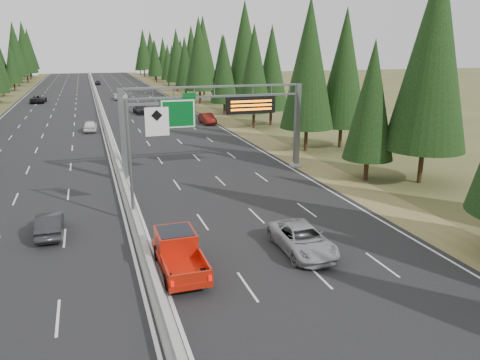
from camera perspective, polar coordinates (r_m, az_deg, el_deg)
name	(u,v)px	position (r m, az deg, el deg)	size (l,w,h in m)	color
road	(101,113)	(85.22, -16.58, 7.87)	(32.00, 260.00, 0.08)	black
shoulder_right	(201,109)	(87.53, -4.75, 8.66)	(3.60, 260.00, 0.06)	olive
median_barrier	(101,111)	(85.17, -16.60, 8.12)	(0.70, 260.00, 0.85)	gray
sign_gantry	(222,116)	(41.34, -2.19, 7.83)	(16.75, 0.98, 7.80)	slate
hov_sign_pole	(139,152)	(30.26, -12.22, 3.40)	(2.80, 0.50, 8.00)	slate
tree_row_right	(239,60)	(79.06, -0.09, 14.43)	(11.43, 243.15, 18.52)	black
silver_minivan	(302,239)	(26.37, 7.61, -7.18)	(2.47, 5.35, 1.49)	#A3A3A8
red_pickup	(177,249)	(24.52, -7.63, -8.29)	(2.05, 5.73, 1.87)	black
car_ahead_green	(160,110)	(80.60, -9.75, 8.40)	(1.68, 4.16, 1.42)	#135526
car_ahead_dkred	(207,119)	(69.76, -4.01, 7.48)	(1.61, 4.61, 1.52)	#63140E
car_ahead_dkgrey	(141,109)	(82.10, -12.00, 8.45)	(2.10, 5.16, 1.50)	black
car_ahead_white	(121,96)	(104.92, -14.32, 9.92)	(2.69, 5.83, 1.62)	white
car_ahead_far	(98,82)	(147.91, -16.95, 11.30)	(1.57, 3.90, 1.33)	black
car_onc_near	(50,224)	(30.63, -22.18, -5.03)	(1.46, 4.18, 1.38)	black
car_onc_white	(90,126)	(66.39, -17.81, 6.30)	(1.73, 4.30, 1.47)	white
car_onc_far	(38,99)	(104.26, -23.36, 9.06)	(2.56, 5.55, 1.54)	black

